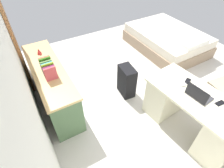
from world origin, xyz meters
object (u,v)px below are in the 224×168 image
credenza (52,85)px  cell_phone_near_laptop (220,103)px  desk (191,113)px  cell_phone_by_mouse (188,81)px  bed (167,40)px  suitcase_black (127,81)px  computer_mouse (184,84)px  figurine_small (39,51)px  laptop (198,95)px

credenza → cell_phone_near_laptop: size_ratio=13.24×
desk → credenza: credenza is taller
desk → cell_phone_by_mouse: 0.48m
bed → suitcase_black: (-0.85, 1.78, 0.05)m
credenza → cell_phone_near_laptop: 2.57m
credenza → computer_mouse: bearing=-130.4°
desk → cell_phone_by_mouse: cell_phone_by_mouse is taller
suitcase_black → computer_mouse: computer_mouse is taller
desk → suitcase_black: (1.15, 0.38, -0.09)m
desk → suitcase_black: bearing=18.1°
figurine_small → credenza: bearing=-179.8°
credenza → cell_phone_near_laptop: bearing=-136.5°
credenza → figurine_small: size_ratio=16.36×
computer_mouse → cell_phone_by_mouse: bearing=-82.0°
suitcase_black → laptop: size_ratio=1.81×
laptop → bed: bearing=-35.7°
suitcase_black → figurine_small: 1.63m
credenza → figurine_small: figurine_small is taller
bed → suitcase_black: bearing=115.6°
bed → cell_phone_by_mouse: (-1.71, 1.30, 0.50)m
suitcase_black → cell_phone_near_laptop: cell_phone_near_laptop is taller
computer_mouse → figurine_small: size_ratio=0.91×
suitcase_black → cell_phone_near_laptop: (-1.37, -0.52, 0.44)m
computer_mouse → desk: bearing=177.0°
credenza → desk: bearing=-135.4°
desk → computer_mouse: size_ratio=14.96×
suitcase_black → computer_mouse: 1.06m
credenza → cell_phone_by_mouse: (-1.33, -1.72, 0.36)m
suitcase_black → laptop: 1.29m
computer_mouse → cell_phone_by_mouse: (0.03, -0.12, -0.01)m
computer_mouse → laptop: bearing=171.0°
figurine_small → laptop: bearing=-142.6°
bed → cell_phone_near_laptop: bearing=150.3°
bed → cell_phone_by_mouse: cell_phone_by_mouse is taller
credenza → cell_phone_by_mouse: 2.20m
desk → bed: (2.01, -1.41, -0.14)m
desk → credenza: 2.29m
cell_phone_by_mouse → bed: bearing=-62.6°
computer_mouse → cell_phone_near_laptop: bearing=-167.9°
credenza → laptop: laptop is taller
cell_phone_near_laptop → bed: bearing=-24.5°
suitcase_black → desk: bearing=-155.9°
suitcase_black → computer_mouse: bearing=-151.4°
figurine_small → desk: bearing=-142.3°
cell_phone_by_mouse → credenza: bearing=26.9°
cell_phone_near_laptop → cell_phone_by_mouse: (0.52, 0.03, 0.00)m
laptop → figurine_small: size_ratio=2.99×
cell_phone_near_laptop → credenza: bearing=48.7°
laptop → cell_phone_near_laptop: 0.28m
cell_phone_near_laptop → cell_phone_by_mouse: size_ratio=1.00×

